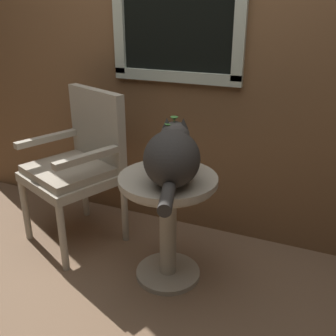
% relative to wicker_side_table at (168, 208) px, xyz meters
% --- Properties ---
extents(ground_plane, '(6.00, 6.00, 0.00)m').
position_rel_wicker_side_table_xyz_m(ground_plane, '(-0.08, -0.10, -0.46)').
color(ground_plane, '#7F6047').
extents(back_wall, '(4.00, 0.07, 2.60)m').
position_rel_wicker_side_table_xyz_m(back_wall, '(-0.08, 0.62, 0.85)').
color(back_wall, brown).
rests_on(back_wall, ground_plane).
extents(wicker_side_table, '(0.54, 0.54, 0.64)m').
position_rel_wicker_side_table_xyz_m(wicker_side_table, '(0.00, 0.00, 0.00)').
color(wicker_side_table, '#B2A893').
rests_on(wicker_side_table, ground_plane).
extents(wicker_chair, '(0.68, 0.67, 1.00)m').
position_rel_wicker_side_table_xyz_m(wicker_chair, '(-0.70, 0.18, 0.11)').
color(wicker_chair, '#B2A893').
rests_on(wicker_chair, ground_plane).
extents(cat, '(0.38, 0.65, 0.29)m').
position_rel_wicker_side_table_xyz_m(cat, '(0.05, -0.07, 0.33)').
color(cat, '#33302D').
rests_on(cat, wicker_side_table).
extents(pewter_vase_with_ivy, '(0.11, 0.11, 0.30)m').
position_rel_wicker_side_table_xyz_m(pewter_vase_with_ivy, '(-0.01, 0.09, 0.28)').
color(pewter_vase_with_ivy, slate).
rests_on(pewter_vase_with_ivy, wicker_side_table).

